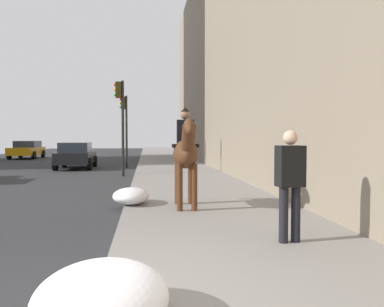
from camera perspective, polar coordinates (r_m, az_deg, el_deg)
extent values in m
ellipsoid|color=#4C2B16|center=(8.95, -0.95, -0.05)|extent=(1.51, 0.59, 0.66)
cylinder|color=#4C2B16|center=(8.58, 0.35, -4.90)|extent=(0.13, 0.13, 1.02)
cylinder|color=#4C2B16|center=(8.55, -1.79, -4.93)|extent=(0.13, 0.13, 1.02)
cylinder|color=#4C2B16|center=(9.47, -0.20, -4.22)|extent=(0.13, 0.13, 1.02)
cylinder|color=#4C2B16|center=(9.45, -2.13, -4.24)|extent=(0.13, 0.13, 1.02)
cylinder|color=#4C2B16|center=(8.18, -0.54, 2.17)|extent=(0.64, 0.29, 0.68)
ellipsoid|color=#4C2B16|center=(7.97, -0.41, 3.95)|extent=(0.63, 0.23, 0.49)
cylinder|color=black|center=(9.67, -1.28, -0.46)|extent=(0.28, 0.11, 0.55)
cube|color=black|center=(9.00, -0.98, 1.12)|extent=(0.45, 0.61, 0.08)
cube|color=black|center=(9.00, -0.98, 3.13)|extent=(0.29, 0.39, 0.55)
sphere|color=#8C664C|center=(9.01, -0.98, 5.64)|extent=(0.22, 0.22, 0.22)
cone|color=black|center=(9.02, -0.98, 6.40)|extent=(0.20, 0.20, 0.10)
cylinder|color=black|center=(6.18, 13.10, -8.61)|extent=(0.14, 0.14, 0.85)
cylinder|color=black|center=(6.26, 14.77, -8.48)|extent=(0.14, 0.14, 0.85)
cube|color=black|center=(6.12, 14.00, -1.77)|extent=(0.30, 0.42, 0.62)
sphere|color=#D8AD8C|center=(6.11, 14.04, 2.25)|extent=(0.22, 0.22, 0.22)
cube|color=orange|center=(34.75, -22.77, 0.34)|extent=(4.49, 1.86, 0.60)
cube|color=#262D38|center=(35.00, -22.66, 1.27)|extent=(2.31, 1.63, 0.52)
cylinder|color=black|center=(33.17, -21.91, -0.25)|extent=(0.64, 0.22, 0.64)
cylinder|color=black|center=(33.71, -24.93, -0.26)|extent=(0.64, 0.22, 0.64)
cylinder|color=black|center=(35.86, -20.72, -0.05)|extent=(0.64, 0.22, 0.64)
cylinder|color=black|center=(36.36, -23.54, -0.07)|extent=(0.64, 0.22, 0.64)
cube|color=black|center=(22.63, -16.39, -0.54)|extent=(4.07, 1.80, 0.60)
cube|color=#262D38|center=(22.37, -16.50, 0.87)|extent=(2.04, 1.56, 0.52)
cylinder|color=black|center=(24.03, -17.97, -1.11)|extent=(0.64, 0.23, 0.64)
cylinder|color=black|center=(23.77, -13.86, -1.10)|extent=(0.64, 0.23, 0.64)
cylinder|color=black|center=(21.57, -19.16, -1.50)|extent=(0.64, 0.23, 0.64)
cylinder|color=black|center=(21.29, -14.59, -1.50)|extent=(0.64, 0.23, 0.64)
cylinder|color=black|center=(17.59, -9.96, 3.54)|extent=(0.12, 0.12, 4.19)
cube|color=#2D280C|center=(17.72, -10.59, 9.03)|extent=(0.20, 0.24, 0.70)
sphere|color=red|center=(17.76, -11.02, 9.73)|extent=(0.14, 0.14, 0.14)
sphere|color=orange|center=(17.73, -11.01, 9.03)|extent=(0.14, 0.14, 0.14)
sphere|color=green|center=(17.70, -11.01, 8.32)|extent=(0.14, 0.14, 0.14)
cylinder|color=black|center=(22.50, -9.45, 3.09)|extent=(0.12, 0.12, 4.05)
cube|color=#2D280C|center=(22.59, -9.94, 7.22)|extent=(0.20, 0.24, 0.70)
sphere|color=red|center=(22.62, -10.27, 7.77)|extent=(0.14, 0.14, 0.14)
sphere|color=orange|center=(22.60, -10.27, 7.21)|extent=(0.14, 0.14, 0.14)
sphere|color=green|center=(22.58, -10.26, 6.66)|extent=(0.14, 0.14, 0.14)
ellipsoid|color=white|center=(3.59, -12.92, -19.58)|extent=(1.47, 1.13, 0.51)
ellipsoid|color=white|center=(9.59, -8.83, -6.07)|extent=(1.12, 0.87, 0.39)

